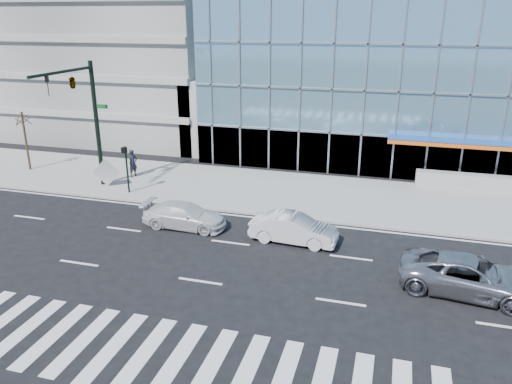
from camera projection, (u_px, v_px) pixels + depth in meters
The scene contains 13 objects.
ground at pixel (230, 243), 25.02m from camera, with size 160.00×160.00×0.00m, color black.
sidewalk at pixel (270, 190), 32.24m from camera, with size 120.00×8.00×0.15m, color gray.
theatre_building at pixel (483, 56), 42.40m from camera, with size 42.00×26.00×15.00m, color #7EB7D2.
parking_garage at pixel (124, 23), 50.41m from camera, with size 24.00×24.00×20.00m, color gray.
ramp_block at pixel (231, 113), 41.87m from camera, with size 6.00×8.00×6.00m, color gray.
traffic_signal at pixel (80, 96), 29.95m from camera, with size 1.14×5.74×8.00m.
ped_signal_post at pixel (126, 162), 30.99m from camera, with size 0.30×0.33×3.00m.
street_tree_near at pixel (23, 120), 35.23m from camera, with size 1.10×1.10×4.23m.
silver_suv at pixel (469, 276), 20.30m from camera, with size 2.54×5.52×1.53m, color #A3A4A8.
white_suv at pixel (185, 216), 26.67m from camera, with size 1.85×4.55×1.32m, color silver.
white_sedan at pixel (294, 229), 24.89m from camera, with size 1.52×4.37×1.44m, color silver.
pedestrian at pixel (133, 163), 34.43m from camera, with size 0.70×0.46×1.92m, color black.
tilted_panel at pixel (106, 173), 32.58m from camera, with size 1.30×0.06×1.30m, color #AAAAAA.
Camera 1 is at (7.51, -21.48, 10.79)m, focal length 35.00 mm.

